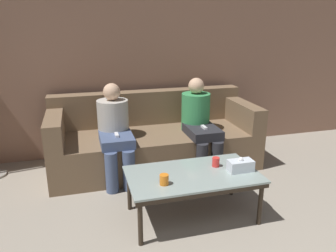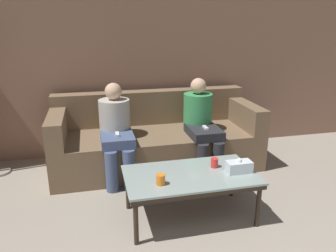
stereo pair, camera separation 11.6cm
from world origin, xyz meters
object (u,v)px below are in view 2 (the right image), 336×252
(couch, at_px, (156,140))
(cup_near_left, at_px, (161,179))
(cup_near_right, at_px, (214,163))
(seated_person_left_end, at_px, (116,128))
(coffee_table, at_px, (190,178))
(seated_person_mid_left, at_px, (201,122))
(tissue_box, at_px, (239,167))

(couch, xyz_separation_m, cup_near_left, (-0.23, -1.35, 0.16))
(cup_near_right, distance_m, seated_person_left_end, 1.22)
(couch, bearing_deg, coffee_table, -87.07)
(seated_person_left_end, relative_size, seated_person_mid_left, 0.99)
(tissue_box, bearing_deg, cup_near_right, 140.15)
(coffee_table, relative_size, seated_person_mid_left, 1.07)
(couch, relative_size, tissue_box, 11.03)
(tissue_box, bearing_deg, seated_person_left_end, 132.84)
(tissue_box, distance_m, seated_person_left_end, 1.44)
(cup_near_right, distance_m, tissue_box, 0.23)
(coffee_table, bearing_deg, tissue_box, -8.23)
(cup_near_left, relative_size, cup_near_right, 1.01)
(seated_person_mid_left, bearing_deg, cup_near_right, -101.07)
(couch, relative_size, seated_person_left_end, 2.30)
(seated_person_left_end, bearing_deg, tissue_box, -47.16)
(cup_near_left, bearing_deg, coffee_table, 23.50)
(couch, height_order, cup_near_right, couch)
(couch, distance_m, tissue_box, 1.38)
(seated_person_left_end, bearing_deg, seated_person_mid_left, -0.16)
(cup_near_left, bearing_deg, tissue_box, 5.27)
(tissue_box, height_order, seated_person_mid_left, seated_person_mid_left)
(couch, relative_size, cup_near_right, 27.90)
(seated_person_left_end, xyz_separation_m, seated_person_mid_left, (0.98, -0.00, 0.01))
(cup_near_left, distance_m, cup_near_right, 0.58)
(cup_near_right, bearing_deg, seated_person_mid_left, 78.93)
(coffee_table, bearing_deg, couch, 92.93)
(cup_near_right, bearing_deg, couch, 105.39)
(coffee_table, xyz_separation_m, cup_near_right, (0.25, 0.08, 0.08))
(coffee_table, distance_m, seated_person_left_end, 1.15)
(couch, distance_m, cup_near_left, 1.38)
(cup_near_left, bearing_deg, cup_near_right, 21.14)
(cup_near_left, distance_m, seated_person_left_end, 1.16)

